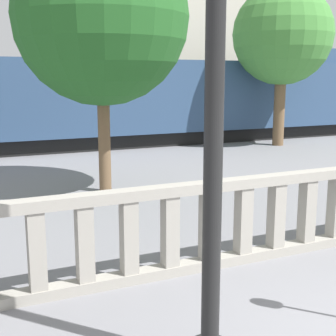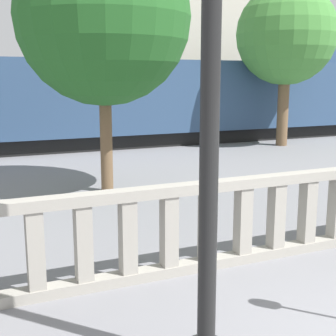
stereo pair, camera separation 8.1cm
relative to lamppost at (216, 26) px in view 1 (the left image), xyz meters
name	(u,v)px [view 1 (the left image)]	position (x,y,z in m)	size (l,w,h in m)	color
balustrade	(260,218)	(1.95, 1.97, -2.42)	(15.10, 0.24, 1.25)	#9E998E
lamppost	(216,26)	(0.00, 0.00, 0.00)	(0.37, 0.37, 5.88)	black
train_near	(123,101)	(4.02, 14.05, -1.30)	(22.88, 2.79, 3.90)	black
building_block	(154,42)	(8.49, 21.44, 1.53)	(13.33, 8.38, 9.15)	beige
tree_left	(283,35)	(9.61, 11.51, 1.17)	(3.80, 3.80, 6.15)	brown
tree_right	(101,18)	(1.11, 6.92, 0.89)	(3.89, 3.89, 5.89)	brown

